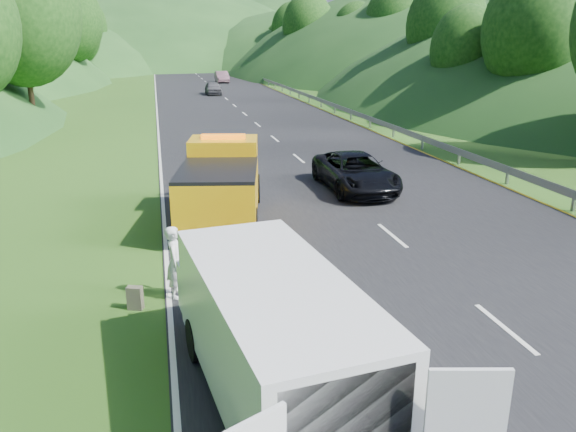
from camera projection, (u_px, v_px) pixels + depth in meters
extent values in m
plane|color=#38661E|center=(340.00, 302.00, 13.10)|extent=(320.00, 320.00, 0.00)
cube|color=black|center=(235.00, 106.00, 50.88)|extent=(14.00, 200.00, 0.02)
cube|color=gray|center=(283.00, 92.00, 64.05)|extent=(0.06, 140.00, 1.52)
cylinder|color=black|center=(200.00, 189.00, 20.78)|extent=(0.58, 1.13, 1.08)
cylinder|color=black|center=(255.00, 189.00, 20.84)|extent=(0.58, 1.13, 1.08)
cylinder|color=black|center=(182.00, 226.00, 16.68)|extent=(0.58, 1.13, 1.08)
cylinder|color=black|center=(251.00, 226.00, 16.75)|extent=(0.58, 1.13, 1.08)
cube|color=#E7A40C|center=(224.00, 167.00, 19.63)|extent=(2.60, 2.14, 2.04)
cube|color=#E7A40C|center=(219.00, 193.00, 17.41)|extent=(3.03, 4.05, 1.40)
cube|color=black|center=(218.00, 169.00, 17.18)|extent=(3.03, 4.05, 0.11)
cube|color=black|center=(227.00, 175.00, 21.04)|extent=(2.36, 1.68, 0.75)
cube|color=black|center=(229.00, 177.00, 21.72)|extent=(2.26, 0.65, 0.54)
cube|color=#E7A40C|center=(228.00, 155.00, 21.19)|extent=(2.27, 1.25, 1.18)
cube|color=orange|center=(223.00, 137.00, 19.31)|extent=(1.53, 0.56, 0.17)
cube|color=black|center=(226.00, 153.00, 20.24)|extent=(2.02, 0.48, 0.97)
cylinder|color=black|center=(197.00, 339.00, 10.67)|extent=(0.41, 0.86, 0.82)
cylinder|color=black|center=(289.00, 323.00, 11.28)|extent=(0.41, 0.86, 0.82)
cube|color=silver|center=(274.00, 331.00, 9.02)|extent=(2.76, 5.58, 1.91)
cube|color=silver|center=(231.00, 285.00, 11.68)|extent=(2.16, 1.18, 1.03)
cube|color=black|center=(232.00, 251.00, 11.24)|extent=(1.94, 0.58, 0.86)
imported|color=silver|center=(178.00, 297.00, 13.37)|extent=(0.57, 0.71, 1.75)
imported|color=tan|center=(252.00, 318.00, 12.35)|extent=(0.62, 0.60, 1.00)
cube|color=brown|center=(135.00, 298.00, 12.68)|extent=(0.38, 0.29, 0.55)
imported|color=black|center=(355.00, 190.00, 22.75)|extent=(2.43, 5.24, 1.45)
imported|color=#454448|center=(213.00, 95.00, 60.79)|extent=(1.64, 4.08, 1.39)
imported|color=#664450|center=(222.00, 83.00, 76.86)|extent=(1.61, 4.61, 1.52)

